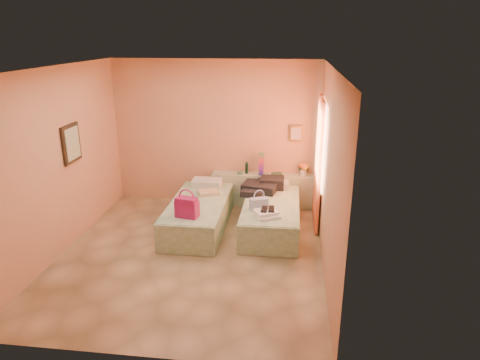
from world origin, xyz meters
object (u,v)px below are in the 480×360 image
object	(u,v)px
bed_left	(199,215)
magenta_handbag	(187,207)
flower_vase	(304,168)
water_bottle	(247,168)
headboard_ledge	(264,190)
blue_handbag	(259,204)
towel_stack	(267,214)
green_book	(277,174)
bed_right	(271,215)

from	to	relation	value
bed_left	magenta_handbag	xyz separation A→B (m)	(-0.03, -0.66, 0.41)
flower_vase	water_bottle	bearing A→B (deg)	-179.51
water_bottle	magenta_handbag	distance (m)	1.98
flower_vase	bed_left	bearing A→B (deg)	-146.78
bed_left	magenta_handbag	size ratio (longest dim) A/B	5.72
headboard_ledge	bed_left	bearing A→B (deg)	-132.32
blue_handbag	towel_stack	distance (m)	0.35
flower_vase	green_book	bearing A→B (deg)	-177.61
bed_right	water_bottle	bearing A→B (deg)	117.43
water_bottle	blue_handbag	world-z (taller)	water_bottle
bed_right	magenta_handbag	distance (m)	1.56
water_bottle	blue_handbag	distance (m)	1.44
magenta_handbag	headboard_ledge	bearing A→B (deg)	70.08
magenta_handbag	blue_handbag	size ratio (longest dim) A/B	1.18
bed_left	towel_stack	distance (m)	1.36
bed_right	towel_stack	bearing A→B (deg)	-93.10
bed_left	green_book	xyz separation A→B (m)	(1.30, 1.16, 0.42)
flower_vase	magenta_handbag	world-z (taller)	flower_vase
magenta_handbag	flower_vase	bearing A→B (deg)	56.03
bed_right	towel_stack	size ratio (longest dim) A/B	5.71
headboard_ledge	magenta_handbag	distance (m)	2.15
headboard_ledge	magenta_handbag	size ratio (longest dim) A/B	5.86
bed_left	bed_right	size ratio (longest dim) A/B	1.00
headboard_ledge	bed_right	distance (m)	1.07
blue_handbag	towel_stack	xyz separation A→B (m)	(0.16, -0.31, -0.05)
bed_right	blue_handbag	world-z (taller)	blue_handbag
water_bottle	magenta_handbag	world-z (taller)	water_bottle
magenta_handbag	blue_handbag	world-z (taller)	magenta_handbag
bed_left	water_bottle	xyz separation A→B (m)	(0.71, 1.18, 0.51)
magenta_handbag	towel_stack	distance (m)	1.26
bed_right	water_bottle	world-z (taller)	water_bottle
bed_left	flower_vase	size ratio (longest dim) A/B	6.88
headboard_ledge	water_bottle	size ratio (longest dim) A/B	9.32
headboard_ledge	magenta_handbag	bearing A→B (deg)	-120.90
headboard_ledge	blue_handbag	size ratio (longest dim) A/B	6.93
bed_right	magenta_handbag	world-z (taller)	magenta_handbag
water_bottle	towel_stack	world-z (taller)	water_bottle
water_bottle	flower_vase	distance (m)	1.10
magenta_handbag	water_bottle	bearing A→B (deg)	78.91
headboard_ledge	blue_handbag	xyz separation A→B (m)	(0.00, -1.38, 0.27)
bed_right	flower_vase	bearing A→B (deg)	62.93
green_book	towel_stack	size ratio (longest dim) A/B	0.55
magenta_handbag	blue_handbag	bearing A→B (deg)	32.94
flower_vase	magenta_handbag	xyz separation A→B (m)	(-1.84, -1.84, -0.13)
bed_left	magenta_handbag	world-z (taller)	magenta_handbag
bed_left	water_bottle	world-z (taller)	water_bottle
towel_stack	headboard_ledge	bearing A→B (deg)	95.44
bed_left	blue_handbag	distance (m)	1.14
headboard_ledge	bed_left	xyz separation A→B (m)	(-1.06, -1.17, -0.08)
blue_handbag	bed_right	bearing A→B (deg)	37.62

